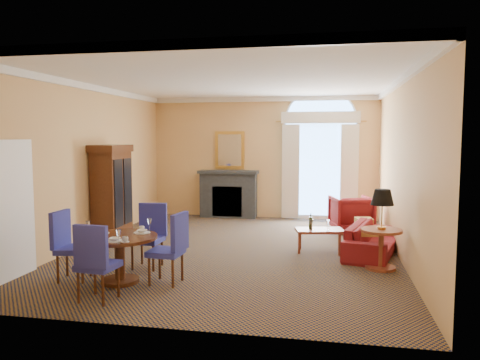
% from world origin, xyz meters
% --- Properties ---
extents(ground, '(7.50, 7.50, 0.00)m').
position_xyz_m(ground, '(0.00, 0.00, 0.00)').
color(ground, '#111938').
rests_on(ground, ground).
extents(room_envelope, '(6.04, 7.52, 3.45)m').
position_xyz_m(room_envelope, '(-0.03, 0.67, 2.51)').
color(room_envelope, '#EBB870').
rests_on(room_envelope, ground).
extents(armoire, '(0.57, 1.01, 1.99)m').
position_xyz_m(armoire, '(-2.72, 0.41, 0.96)').
color(armoire, '#3D1E0E').
rests_on(armoire, ground).
extents(dining_table, '(1.12, 1.12, 0.90)m').
position_xyz_m(dining_table, '(-1.28, -2.28, 0.52)').
color(dining_table, '#3D1E0E').
rests_on(dining_table, ground).
extents(dining_chair_north, '(0.50, 0.52, 1.05)m').
position_xyz_m(dining_chair_north, '(-1.17, -1.36, 0.60)').
color(dining_chair_north, '#282B9D').
rests_on(dining_chair_north, ground).
extents(dining_chair_south, '(0.52, 0.52, 1.05)m').
position_xyz_m(dining_chair_south, '(-1.22, -3.14, 0.60)').
color(dining_chair_south, '#282B9D').
rests_on(dining_chair_south, ground).
extents(dining_chair_east, '(0.52, 0.51, 1.05)m').
position_xyz_m(dining_chair_east, '(-0.50, -2.17, 0.60)').
color(dining_chair_east, '#282B9D').
rests_on(dining_chair_east, ground).
extents(dining_chair_west, '(0.54, 0.54, 1.05)m').
position_xyz_m(dining_chair_west, '(-2.12, -2.29, 0.60)').
color(dining_chair_west, '#282B9D').
rests_on(dining_chair_west, ground).
extents(sofa, '(1.20, 2.03, 0.56)m').
position_xyz_m(sofa, '(2.55, 0.15, 0.28)').
color(sofa, maroon).
rests_on(sofa, ground).
extents(armchair, '(1.07, 1.09, 0.81)m').
position_xyz_m(armchair, '(2.25, 2.26, 0.41)').
color(armchair, maroon).
rests_on(armchair, ground).
extents(coffee_table, '(0.95, 0.66, 0.74)m').
position_xyz_m(coffee_table, '(1.58, 0.11, 0.41)').
color(coffee_table, brown).
rests_on(coffee_table, ground).
extents(side_table, '(0.66, 0.66, 1.29)m').
position_xyz_m(side_table, '(2.60, -0.81, 0.81)').
color(side_table, brown).
rests_on(side_table, ground).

